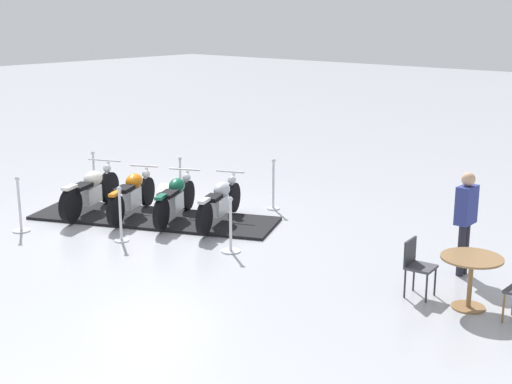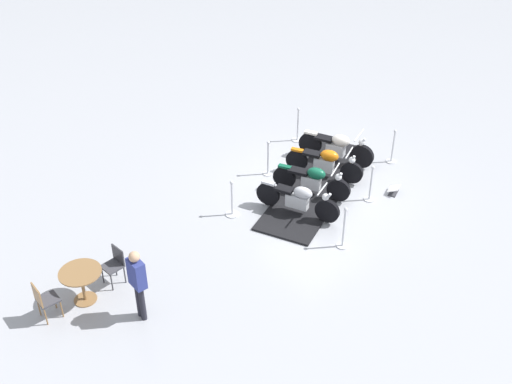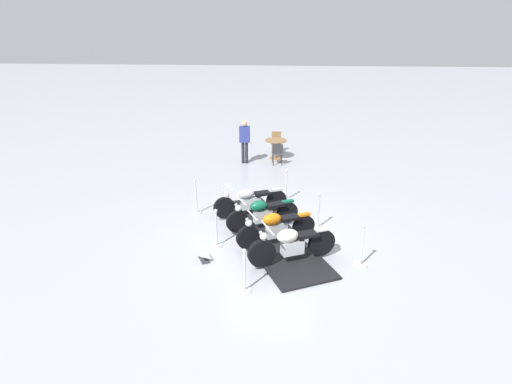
% 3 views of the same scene
% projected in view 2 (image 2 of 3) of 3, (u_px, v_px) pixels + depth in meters
% --- Properties ---
extents(ground_plane, '(80.00, 80.00, 0.00)m').
position_uv_depth(ground_plane, '(317.00, 186.00, 16.69)').
color(ground_plane, '#A8AAB2').
extents(display_platform, '(5.23, 3.46, 0.06)m').
position_uv_depth(display_platform, '(317.00, 185.00, 16.68)').
color(display_platform, black).
rests_on(display_platform, ground_plane).
extents(motorcycle_chrome, '(1.03, 2.12, 0.93)m').
position_uv_depth(motorcycle_chrome, '(299.00, 199.00, 15.33)').
color(motorcycle_chrome, black).
rests_on(motorcycle_chrome, display_platform).
extents(motorcycle_forest, '(1.12, 1.96, 0.92)m').
position_uv_depth(motorcycle_forest, '(312.00, 180.00, 16.05)').
color(motorcycle_forest, black).
rests_on(motorcycle_forest, display_platform).
extents(motorcycle_copper, '(1.13, 2.02, 0.92)m').
position_uv_depth(motorcycle_copper, '(326.00, 162.00, 16.75)').
color(motorcycle_copper, black).
rests_on(motorcycle_copper, display_platform).
extents(motorcycle_cream, '(1.13, 2.12, 1.00)m').
position_uv_depth(motorcycle_cream, '(337.00, 147.00, 17.47)').
color(motorcycle_cream, black).
rests_on(motorcycle_cream, display_platform).
extents(stanchion_left_front, '(0.35, 0.35, 1.02)m').
position_uv_depth(stanchion_left_front, '(232.00, 205.00, 15.44)').
color(stanchion_left_front, silver).
rests_on(stanchion_left_front, ground_plane).
extents(stanchion_right_rear, '(0.30, 0.30, 1.04)m').
position_uv_depth(stanchion_right_rear, '(392.00, 151.00, 17.58)').
color(stanchion_right_rear, silver).
rests_on(stanchion_right_rear, ground_plane).
extents(stanchion_left_mid, '(0.28, 0.28, 1.05)m').
position_uv_depth(stanchion_left_mid, '(268.00, 162.00, 17.01)').
color(stanchion_left_mid, silver).
rests_on(stanchion_left_mid, ground_plane).
extents(stanchion_left_rear, '(0.34, 0.34, 1.10)m').
position_uv_depth(stanchion_left_rear, '(298.00, 130.00, 18.64)').
color(stanchion_left_rear, silver).
rests_on(stanchion_left_rear, ground_plane).
extents(stanchion_right_front, '(0.28, 0.28, 1.12)m').
position_uv_depth(stanchion_right_front, '(344.00, 233.00, 14.33)').
color(stanchion_right_front, silver).
rests_on(stanchion_right_front, ground_plane).
extents(stanchion_right_mid, '(0.29, 0.29, 1.04)m').
position_uv_depth(stanchion_right_mid, '(370.00, 188.00, 15.96)').
color(stanchion_right_mid, silver).
rests_on(stanchion_right_mid, ground_plane).
extents(info_placard, '(0.44, 0.40, 0.23)m').
position_uv_depth(info_placard, '(394.00, 191.00, 16.38)').
color(info_placard, '#333338').
rests_on(info_placard, ground_plane).
extents(cafe_table, '(0.89, 0.89, 0.78)m').
position_uv_depth(cafe_table, '(81.00, 279.00, 12.72)').
color(cafe_table, olive).
rests_on(cafe_table, ground_plane).
extents(cafe_chair_near_table, '(0.44, 0.44, 0.87)m').
position_uv_depth(cafe_chair_near_table, '(115.00, 263.00, 13.25)').
color(cafe_chair_near_table, '#2D2D33').
rests_on(cafe_chair_near_table, ground_plane).
extents(cafe_chair_across_table, '(0.40, 0.40, 0.90)m').
position_uv_depth(cafe_chair_across_table, '(44.00, 299.00, 12.33)').
color(cafe_chair_across_table, olive).
rests_on(cafe_chair_across_table, ground_plane).
extents(bystander_person, '(0.22, 0.40, 1.71)m').
position_uv_depth(bystander_person, '(137.00, 279.00, 12.07)').
color(bystander_person, '#23232D').
rests_on(bystander_person, ground_plane).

